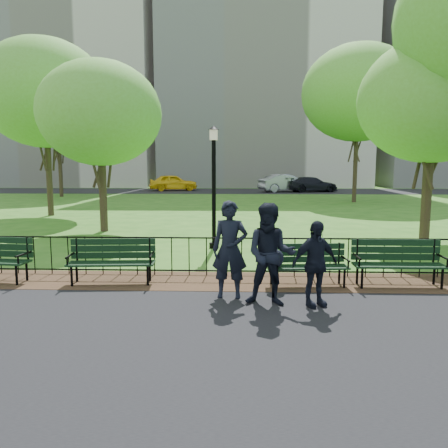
{
  "coord_description": "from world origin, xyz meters",
  "views": [
    {
      "loc": [
        -0.63,
        -7.73,
        2.52
      ],
      "look_at": [
        -0.98,
        1.5,
        1.27
      ],
      "focal_mm": 35.0,
      "sensor_mm": 36.0,
      "label": 1
    }
  ],
  "objects_px": {
    "tree_near_w": "(100,113)",
    "tree_far_e": "(358,93)",
    "park_bench_right_a": "(398,258)",
    "person_left": "(230,249)",
    "person_right": "(315,264)",
    "tree_far_w": "(57,107)",
    "tree_mid_w": "(45,94)",
    "sedan_dark": "(312,184)",
    "park_bench_left_a": "(112,256)",
    "sedan_silver": "(285,183)",
    "lamppost": "(214,182)",
    "tree_near_e": "(432,101)",
    "taxi": "(173,182)",
    "park_bench_main": "(295,260)",
    "person_mid": "(270,255)"
  },
  "relations": [
    {
      "from": "tree_near_e",
      "to": "person_right",
      "type": "bearing_deg",
      "value": -124.34
    },
    {
      "from": "tree_far_w",
      "to": "tree_mid_w",
      "type": "bearing_deg",
      "value": -69.61
    },
    {
      "from": "park_bench_left_a",
      "to": "taxi",
      "type": "relative_size",
      "value": 0.39
    },
    {
      "from": "tree_near_w",
      "to": "tree_far_e",
      "type": "height_order",
      "value": "tree_far_e"
    },
    {
      "from": "park_bench_main",
      "to": "tree_mid_w",
      "type": "bearing_deg",
      "value": 125.38
    },
    {
      "from": "tree_near_w",
      "to": "person_left",
      "type": "height_order",
      "value": "tree_near_w"
    },
    {
      "from": "tree_mid_w",
      "to": "sedan_silver",
      "type": "distance_m",
      "value": 24.85
    },
    {
      "from": "sedan_dark",
      "to": "lamppost",
      "type": "bearing_deg",
      "value": 151.68
    },
    {
      "from": "person_left",
      "to": "sedan_dark",
      "type": "bearing_deg",
      "value": 82.13
    },
    {
      "from": "tree_near_e",
      "to": "person_left",
      "type": "relative_size",
      "value": 3.58
    },
    {
      "from": "park_bench_main",
      "to": "park_bench_left_a",
      "type": "relative_size",
      "value": 0.93
    },
    {
      "from": "park_bench_left_a",
      "to": "sedan_dark",
      "type": "distance_m",
      "value": 33.83
    },
    {
      "from": "tree_near_e",
      "to": "tree_far_w",
      "type": "height_order",
      "value": "tree_far_w"
    },
    {
      "from": "tree_mid_w",
      "to": "sedan_dark",
      "type": "xyz_separation_m",
      "value": [
        16.3,
        19.98,
        -5.26
      ]
    },
    {
      "from": "park_bench_left_a",
      "to": "sedan_silver",
      "type": "distance_m",
      "value": 33.25
    },
    {
      "from": "lamppost",
      "to": "tree_mid_w",
      "type": "distance_m",
      "value": 12.78
    },
    {
      "from": "park_bench_right_a",
      "to": "tree_far_e",
      "type": "bearing_deg",
      "value": 77.83
    },
    {
      "from": "park_bench_right_a",
      "to": "sedan_silver",
      "type": "xyz_separation_m",
      "value": [
        0.96,
        32.52,
        0.24
      ]
    },
    {
      "from": "tree_far_e",
      "to": "person_left",
      "type": "bearing_deg",
      "value": -109.89
    },
    {
      "from": "park_bench_left_a",
      "to": "tree_far_e",
      "type": "bearing_deg",
      "value": 58.99
    },
    {
      "from": "sedan_silver",
      "to": "park_bench_main",
      "type": "bearing_deg",
      "value": 153.55
    },
    {
      "from": "tree_mid_w",
      "to": "person_left",
      "type": "distance_m",
      "value": 17.13
    },
    {
      "from": "tree_far_e",
      "to": "tree_far_w",
      "type": "bearing_deg",
      "value": 168.72
    },
    {
      "from": "tree_near_w",
      "to": "tree_far_w",
      "type": "xyz_separation_m",
      "value": [
        -9.18,
        18.19,
        2.64
      ]
    },
    {
      "from": "tree_far_e",
      "to": "sedan_silver",
      "type": "relative_size",
      "value": 2.08
    },
    {
      "from": "tree_mid_w",
      "to": "taxi",
      "type": "xyz_separation_m",
      "value": [
        2.91,
        21.54,
        -5.16
      ]
    },
    {
      "from": "lamppost",
      "to": "tree_far_w",
      "type": "distance_m",
      "value": 25.92
    },
    {
      "from": "tree_near_e",
      "to": "person_left",
      "type": "distance_m",
      "value": 9.93
    },
    {
      "from": "person_right",
      "to": "tree_near_w",
      "type": "bearing_deg",
      "value": 104.11
    },
    {
      "from": "person_mid",
      "to": "tree_near_e",
      "type": "bearing_deg",
      "value": 59.43
    },
    {
      "from": "lamppost",
      "to": "person_mid",
      "type": "relative_size",
      "value": 1.99
    },
    {
      "from": "lamppost",
      "to": "taxi",
      "type": "bearing_deg",
      "value": 101.04
    },
    {
      "from": "tree_near_e",
      "to": "taxi",
      "type": "distance_m",
      "value": 31.32
    },
    {
      "from": "park_bench_right_a",
      "to": "lamppost",
      "type": "bearing_deg",
      "value": 134.95
    },
    {
      "from": "park_bench_main",
      "to": "taxi",
      "type": "relative_size",
      "value": 0.36
    },
    {
      "from": "tree_near_w",
      "to": "tree_far_e",
      "type": "xyz_separation_m",
      "value": [
        13.01,
        13.76,
        2.84
      ]
    },
    {
      "from": "sedan_silver",
      "to": "tree_near_w",
      "type": "bearing_deg",
      "value": 138.35
    },
    {
      "from": "park_bench_main",
      "to": "tree_far_w",
      "type": "height_order",
      "value": "tree_far_w"
    },
    {
      "from": "taxi",
      "to": "sedan_silver",
      "type": "relative_size",
      "value": 0.94
    },
    {
      "from": "tree_near_w",
      "to": "tree_far_w",
      "type": "height_order",
      "value": "tree_far_w"
    },
    {
      "from": "tree_far_e",
      "to": "tree_near_e",
      "type": "bearing_deg",
      "value": -95.87
    },
    {
      "from": "lamppost",
      "to": "sedan_silver",
      "type": "bearing_deg",
      "value": 79.95
    },
    {
      "from": "park_bench_left_a",
      "to": "tree_far_e",
      "type": "xyz_separation_m",
      "value": [
        10.52,
        21.12,
        6.68
      ]
    },
    {
      "from": "lamppost",
      "to": "tree_near_w",
      "type": "xyz_separation_m",
      "value": [
        -4.43,
        3.28,
        2.42
      ]
    },
    {
      "from": "person_right",
      "to": "sedan_dark",
      "type": "distance_m",
      "value": 34.31
    },
    {
      "from": "tree_far_w",
      "to": "person_right",
      "type": "bearing_deg",
      "value": -59.72
    },
    {
      "from": "tree_far_e",
      "to": "person_left",
      "type": "xyz_separation_m",
      "value": [
        -7.98,
        -22.06,
        -6.33
      ]
    },
    {
      "from": "park_bench_right_a",
      "to": "sedan_dark",
      "type": "bearing_deg",
      "value": 83.79
    },
    {
      "from": "person_left",
      "to": "person_right",
      "type": "height_order",
      "value": "person_left"
    },
    {
      "from": "park_bench_left_a",
      "to": "sedan_silver",
      "type": "bearing_deg",
      "value": 73.37
    }
  ]
}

